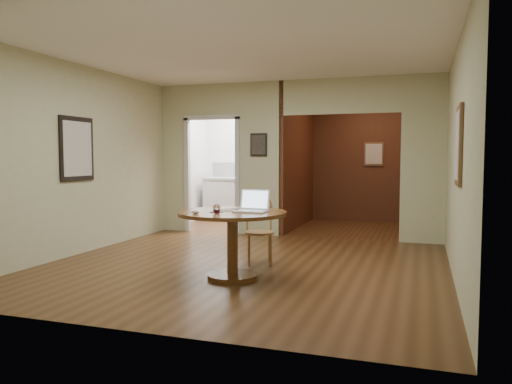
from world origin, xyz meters
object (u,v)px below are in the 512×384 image
(chair, at_px, (259,225))
(closed_laptop, at_px, (232,209))
(dining_table, at_px, (232,229))
(open_laptop, at_px, (253,206))

(chair, height_order, closed_laptop, chair)
(closed_laptop, bearing_deg, chair, 72.36)
(dining_table, distance_m, chair, 0.87)
(chair, xyz_separation_m, open_laptop, (0.19, -0.81, 0.33))
(dining_table, relative_size, chair, 1.36)
(dining_table, height_order, chair, chair)
(dining_table, height_order, closed_laptop, closed_laptop)
(dining_table, bearing_deg, closed_laptop, 114.47)
(dining_table, relative_size, closed_laptop, 3.53)
(chair, relative_size, open_laptop, 2.50)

